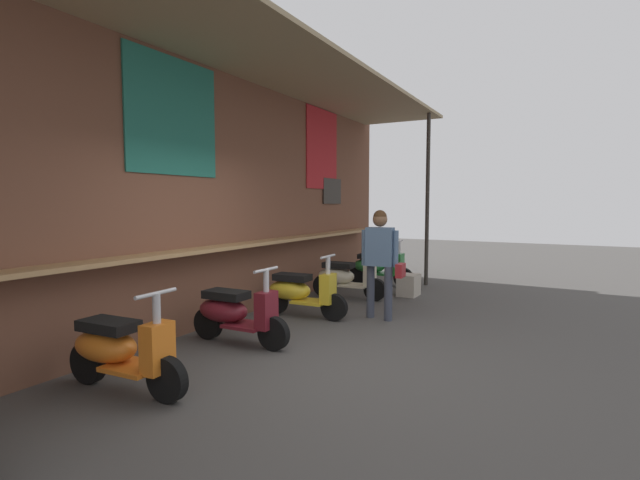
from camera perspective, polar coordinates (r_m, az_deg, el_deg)
ground_plane at (r=5.40m, az=-1.35°, el=-14.16°), size 35.12×35.12×0.00m
market_stall_facade at (r=6.30m, az=-16.72°, el=7.09°), size 12.54×2.09×3.72m
scooter_orange at (r=4.78m, az=-23.34°, el=-12.15°), size 0.47×1.40×0.97m
scooter_maroon at (r=5.91m, az=-10.43°, el=-8.68°), size 0.46×1.40×0.97m
scooter_yellow at (r=7.16m, az=-2.55°, el=-6.29°), size 0.47×1.40×0.97m
scooter_cream at (r=8.55m, az=3.02°, el=-4.52°), size 0.49×1.40×0.97m
scooter_green at (r=9.98m, az=6.94°, el=-3.25°), size 0.46×1.40×0.97m
shopper_with_handbag at (r=6.98m, az=7.41°, el=-1.65°), size 0.30×0.65×1.63m
merchandise_crate at (r=8.94m, az=10.75°, el=-5.41°), size 0.43×0.35×0.40m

